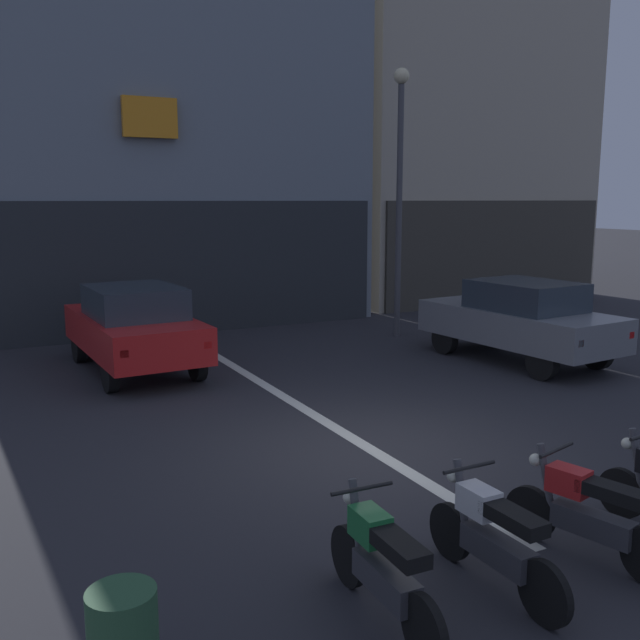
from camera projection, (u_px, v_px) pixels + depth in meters
name	position (u px, v px, depth m)	size (l,w,h in m)	color
ground_plane	(372.00, 450.00, 9.16)	(120.00, 120.00, 0.00)	#2B2B30
lane_centre_line	(221.00, 358.00, 14.43)	(0.20, 18.00, 0.01)	silver
building_mid_block	(144.00, 36.00, 19.48)	(10.16, 8.17, 15.47)	gray
car_red_crossing_near	(134.00, 326.00, 13.21)	(1.97, 4.18, 1.64)	black
car_grey_parked_kerbside	(520.00, 318.00, 14.02)	(2.11, 4.24, 1.64)	black
car_white_down_street	(167.00, 277.00, 21.53)	(2.17, 4.26, 1.64)	black
street_lamp	(400.00, 175.00, 16.19)	(0.36, 0.36, 6.17)	#47474C
motorcycle_green_row_leftmost	(382.00, 565.00, 5.39)	(0.55, 1.67, 0.98)	black
motorcycle_white_row_left_mid	(493.00, 537.00, 5.84)	(0.55, 1.67, 0.98)	black
motorcycle_red_row_centre	(587.00, 512.00, 6.30)	(0.61, 1.63, 0.98)	black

